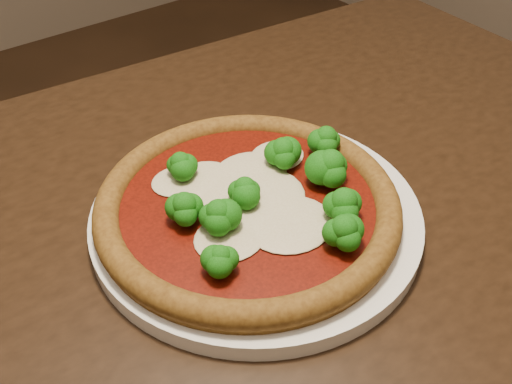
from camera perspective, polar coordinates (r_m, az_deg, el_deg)
dining_table at (r=0.65m, az=-2.40°, el=-10.81°), size 1.33×0.94×0.75m
plate at (r=0.60m, az=-0.00°, el=-2.28°), size 0.34×0.34×0.02m
pizza at (r=0.58m, az=-0.40°, el=-0.98°), size 0.31×0.31×0.06m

